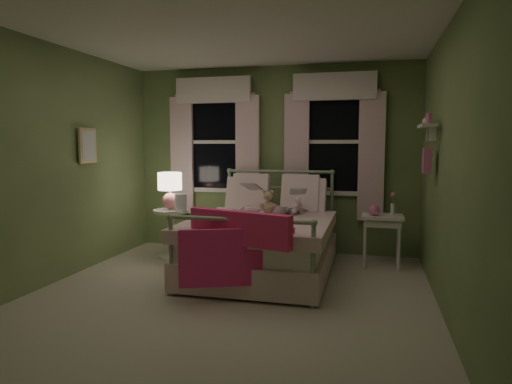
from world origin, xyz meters
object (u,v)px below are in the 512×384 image
(child_right, at_px, (293,189))
(table_lamp, at_px, (170,187))
(nightstand_left, at_px, (171,227))
(nightstand_right, at_px, (382,223))
(bed, at_px, (263,241))
(teddy_bear, at_px, (268,204))
(child_left, at_px, (250,189))

(child_right, distance_m, table_lamp, 1.65)
(child_right, bearing_deg, nightstand_left, 22.87)
(nightstand_left, distance_m, nightstand_right, 2.74)
(child_right, height_order, table_lamp, child_right)
(bed, height_order, nightstand_left, bed)
(bed, distance_m, child_right, 0.77)
(child_right, xyz_separation_m, teddy_bear, (-0.28, -0.16, -0.17))
(nightstand_left, bearing_deg, nightstand_right, 4.37)
(child_right, relative_size, table_lamp, 1.65)
(nightstand_left, xyz_separation_m, table_lamp, (0.00, -0.00, 0.54))
(bed, height_order, child_right, child_right)
(nightstand_left, bearing_deg, teddy_bear, -6.58)
(nightstand_left, bearing_deg, child_right, 0.01)
(nightstand_left, xyz_separation_m, nightstand_right, (2.73, 0.21, 0.13))
(bed, xyz_separation_m, teddy_bear, (0.00, 0.26, 0.41))
(teddy_bear, relative_size, nightstand_left, 0.45)
(teddy_bear, distance_m, nightstand_right, 1.42)
(teddy_bear, xyz_separation_m, table_lamp, (-1.37, 0.16, 0.16))
(table_lamp, height_order, nightstand_right, table_lamp)
(child_left, xyz_separation_m, nightstand_right, (1.63, 0.21, -0.41))
(nightstand_left, bearing_deg, bed, -17.07)
(teddy_bear, bearing_deg, bed, -90.00)
(bed, distance_m, child_left, 0.76)
(bed, xyz_separation_m, nightstand_right, (1.35, 0.63, 0.17))
(teddy_bear, distance_m, nightstand_left, 1.43)
(child_left, relative_size, child_right, 0.97)
(child_left, xyz_separation_m, child_right, (0.56, 0.00, 0.01))
(child_left, relative_size, nightstand_right, 1.21)
(teddy_bear, height_order, nightstand_right, teddy_bear)
(nightstand_left, height_order, table_lamp, table_lamp)
(bed, height_order, teddy_bear, bed)
(child_right, xyz_separation_m, table_lamp, (-1.65, -0.00, -0.01))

